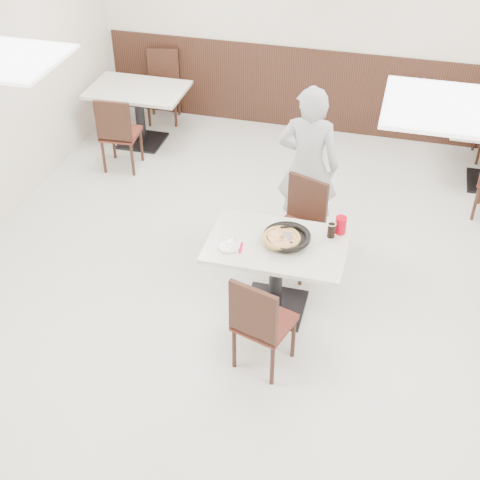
% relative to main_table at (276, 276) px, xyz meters
% --- Properties ---
extents(floor, '(7.00, 7.00, 0.00)m').
position_rel_main_table_xyz_m(floor, '(-0.13, 0.15, -0.38)').
color(floor, beige).
rests_on(floor, ground).
extents(wall_back, '(6.00, 0.04, 2.80)m').
position_rel_main_table_xyz_m(wall_back, '(-0.13, 3.65, 1.02)').
color(wall_back, beige).
rests_on(wall_back, floor).
extents(wainscot_back, '(5.90, 0.03, 1.10)m').
position_rel_main_table_xyz_m(wainscot_back, '(-0.13, 3.63, 0.18)').
color(wainscot_back, black).
rests_on(wainscot_back, floor).
extents(main_table, '(1.22, 0.83, 0.75)m').
position_rel_main_table_xyz_m(main_table, '(0.00, 0.00, 0.00)').
color(main_table, beige).
rests_on(main_table, floor).
extents(chair_near, '(0.52, 0.52, 0.95)m').
position_rel_main_table_xyz_m(chair_near, '(0.05, -0.68, 0.10)').
color(chair_near, black).
rests_on(chair_near, floor).
extents(chair_far, '(0.54, 0.54, 0.95)m').
position_rel_main_table_xyz_m(chair_far, '(0.06, 0.62, 0.10)').
color(chair_far, black).
rests_on(chair_far, floor).
extents(trivet, '(0.11, 0.11, 0.04)m').
position_rel_main_table_xyz_m(trivet, '(0.04, 0.01, 0.39)').
color(trivet, black).
rests_on(trivet, main_table).
extents(pizza_pan, '(0.37, 0.37, 0.01)m').
position_rel_main_table_xyz_m(pizza_pan, '(0.08, 0.02, 0.42)').
color(pizza_pan, black).
rests_on(pizza_pan, trivet).
extents(pizza, '(0.32, 0.32, 0.02)m').
position_rel_main_table_xyz_m(pizza, '(0.04, -0.02, 0.44)').
color(pizza, gold).
rests_on(pizza, pizza_pan).
extents(pizza_server, '(0.09, 0.11, 0.00)m').
position_rel_main_table_xyz_m(pizza_server, '(0.08, 0.01, 0.47)').
color(pizza_server, white).
rests_on(pizza_server, pizza).
extents(napkin, '(0.17, 0.17, 0.00)m').
position_rel_main_table_xyz_m(napkin, '(-0.36, -0.15, 0.38)').
color(napkin, white).
rests_on(napkin, main_table).
extents(side_plate, '(0.19, 0.19, 0.01)m').
position_rel_main_table_xyz_m(side_plate, '(-0.39, -0.17, 0.38)').
color(side_plate, silver).
rests_on(side_plate, napkin).
extents(fork, '(0.05, 0.14, 0.00)m').
position_rel_main_table_xyz_m(fork, '(-0.36, -0.17, 0.39)').
color(fork, white).
rests_on(fork, side_plate).
extents(cola_glass, '(0.07, 0.07, 0.13)m').
position_rel_main_table_xyz_m(cola_glass, '(0.43, 0.21, 0.44)').
color(cola_glass, black).
rests_on(cola_glass, main_table).
extents(red_cup, '(0.10, 0.10, 0.16)m').
position_rel_main_table_xyz_m(red_cup, '(0.50, 0.29, 0.45)').
color(red_cup, '#B10113').
rests_on(red_cup, main_table).
extents(diner_person, '(0.63, 0.43, 1.69)m').
position_rel_main_table_xyz_m(diner_person, '(0.05, 1.18, 0.47)').
color(diner_person, '#B2B3B7').
rests_on(diner_person, floor).
extents(bg_table_left, '(1.29, 0.94, 0.75)m').
position_rel_main_table_xyz_m(bg_table_left, '(-2.36, 2.68, 0.00)').
color(bg_table_left, beige).
rests_on(bg_table_left, floor).
extents(bg_chair_left_near, '(0.45, 0.45, 0.95)m').
position_rel_main_table_xyz_m(bg_chair_left_near, '(-2.35, 2.04, 0.10)').
color(bg_chair_left_near, black).
rests_on(bg_chair_left_near, floor).
extents(bg_chair_left_far, '(0.50, 0.50, 0.95)m').
position_rel_main_table_xyz_m(bg_chair_left_far, '(-2.29, 3.35, 0.10)').
color(bg_chair_left_far, black).
rests_on(bg_chair_left_far, floor).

